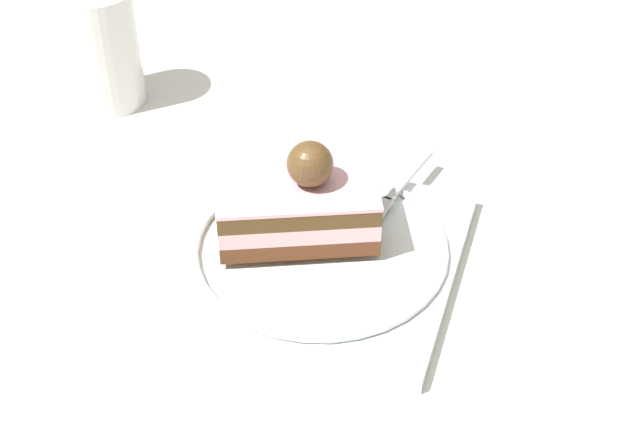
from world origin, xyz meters
The scene contains 5 objects.
ground_plane centered at (0.00, 0.00, 0.00)m, with size 2.40×2.40×0.00m, color silver.
dessert_plate centered at (0.02, -0.01, 0.01)m, with size 0.22×0.22×0.02m.
cake_slice centered at (0.03, 0.01, 0.05)m, with size 0.11×0.14×0.08m.
fork centered at (0.10, -0.05, 0.02)m, with size 0.12×0.03×0.00m.
drink_glass_near centered at (0.18, 0.26, 0.05)m, with size 0.07×0.07×0.12m.
Camera 1 is at (-0.47, -0.18, 0.47)m, focal length 49.56 mm.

